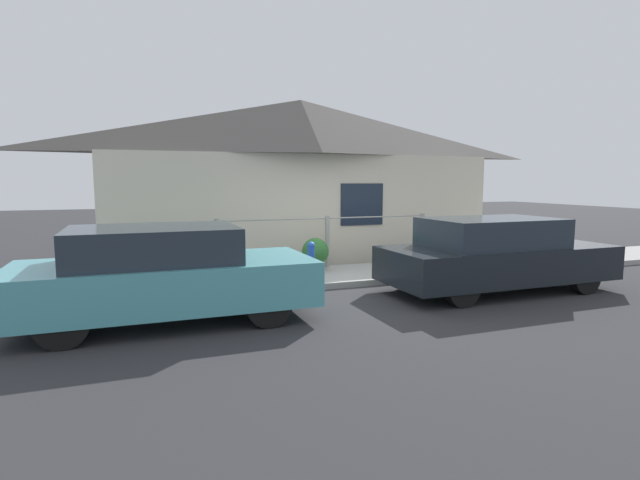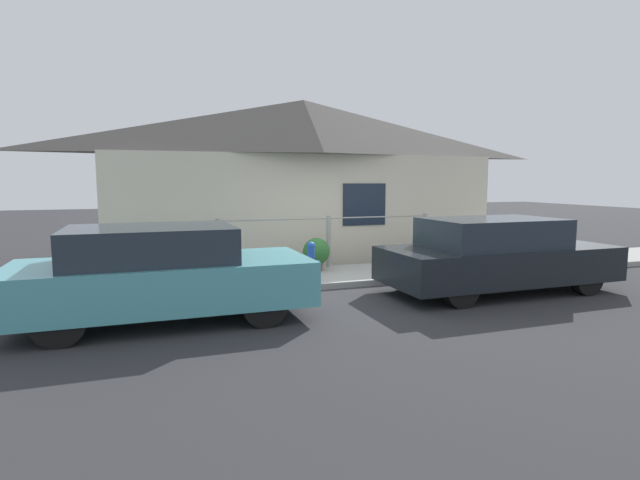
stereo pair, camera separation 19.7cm
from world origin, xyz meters
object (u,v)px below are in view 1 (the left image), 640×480
at_px(car_right, 496,255).
at_px(potted_plant_by_fence, 189,260).
at_px(fire_hydrant, 311,261).
at_px(potted_plant_near_hydrant, 315,252).
at_px(car_left, 164,274).

bearing_deg(car_right, potted_plant_by_fence, 154.27).
relative_size(fire_hydrant, potted_plant_by_fence, 1.08).
bearing_deg(potted_plant_by_fence, fire_hydrant, -24.12).
distance_m(car_right, fire_hydrant, 3.39).
bearing_deg(fire_hydrant, potted_plant_near_hydrant, 66.20).
bearing_deg(potted_plant_near_hydrant, car_right, -43.68).
xyz_separation_m(car_left, fire_hydrant, (2.72, 1.46, -0.18)).
distance_m(car_right, potted_plant_by_fence, 5.74).
distance_m(potted_plant_near_hydrant, potted_plant_by_fence, 2.60).
distance_m(car_right, potted_plant_near_hydrant, 3.60).
bearing_deg(fire_hydrant, car_left, -151.78).
height_order(car_left, car_right, car_left).
height_order(potted_plant_near_hydrant, potted_plant_by_fence, potted_plant_by_fence).
height_order(fire_hydrant, potted_plant_near_hydrant, fire_hydrant).
relative_size(car_right, potted_plant_near_hydrant, 6.13).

